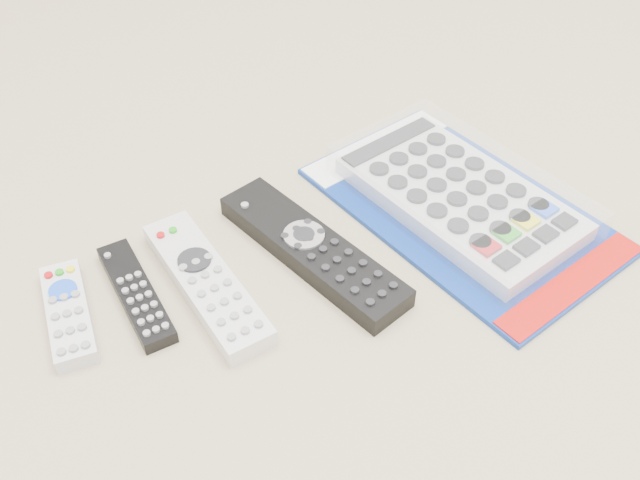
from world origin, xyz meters
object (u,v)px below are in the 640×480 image
remote_small_grey (68,313)px  jumbo_remote_packaged (460,196)px  remote_silver_dvd (207,283)px  remote_large_black (313,250)px  remote_slim_black (136,294)px

remote_small_grey → jumbo_remote_packaged: bearing=0.5°
remote_silver_dvd → jumbo_remote_packaged: 0.31m
remote_silver_dvd → jumbo_remote_packaged: (0.31, -0.04, 0.01)m
remote_large_black → jumbo_remote_packaged: size_ratio=0.69×
remote_large_black → remote_silver_dvd: bearing=160.5°
remote_silver_dvd → jumbo_remote_packaged: bearing=-8.0°
remote_slim_black → jumbo_remote_packaged: bearing=-7.9°
remote_silver_dvd → remote_small_grey: bearing=164.1°
jumbo_remote_packaged → remote_slim_black: bearing=163.3°
remote_slim_black → remote_large_black: 0.19m
remote_slim_black → remote_silver_dvd: size_ratio=0.74×
remote_small_grey → remote_silver_dvd: size_ratio=0.66×
remote_slim_black → remote_silver_dvd: bearing=-19.7°
remote_slim_black → remote_silver_dvd: remote_silver_dvd is taller
remote_small_grey → remote_large_black: size_ratio=0.54×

